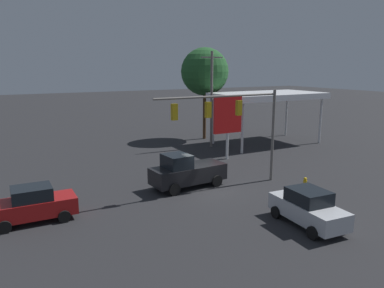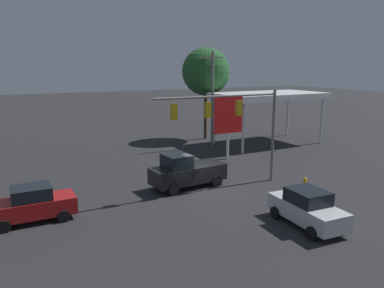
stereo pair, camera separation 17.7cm
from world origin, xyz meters
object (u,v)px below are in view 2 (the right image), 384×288
street_tree (206,72)px  fire_hydrant (305,184)px  traffic_signal_assembly (232,116)px  utility_pole (212,97)px  sedan_far (307,208)px  sedan_waiting (32,204)px  pickup_parked (186,172)px  price_sign (228,116)px

street_tree → fire_hydrant: size_ratio=11.58×
traffic_signal_assembly → fire_hydrant: size_ratio=10.50×
utility_pole → sedan_far: 20.19m
utility_pole → street_tree: 5.12m
sedan_waiting → pickup_parked: bearing=-172.5°
traffic_signal_assembly → sedan_waiting: traffic_signal_assembly is taller
traffic_signal_assembly → fire_hydrant: 6.70m
traffic_signal_assembly → sedan_waiting: (12.54, -0.18, -3.98)m
price_sign → fire_hydrant: price_sign is taller
fire_hydrant → street_tree: bearing=-99.6°
traffic_signal_assembly → sedan_far: (-0.00, 7.10, -3.98)m
fire_hydrant → sedan_far: bearing=46.3°
utility_pole → fire_hydrant: size_ratio=10.90×
traffic_signal_assembly → street_tree: size_ratio=0.91×
utility_pole → sedan_far: utility_pole is taller
traffic_signal_assembly → sedan_waiting: bearing=-0.8°
sedan_waiting → pickup_parked: pickup_parked is taller
traffic_signal_assembly → price_sign: traffic_signal_assembly is taller
sedan_far → pickup_parked: bearing=-158.6°
price_sign → sedan_waiting: size_ratio=1.28×
sedan_waiting → sedan_far: bearing=150.2°
traffic_signal_assembly → price_sign: (-4.20, -6.78, -1.07)m
traffic_signal_assembly → utility_pole: utility_pole is taller
street_tree → sedan_waiting: bearing=38.7°
sedan_far → fire_hydrant: (-4.04, -4.23, -0.51)m
sedan_far → fire_hydrant: sedan_far is taller
utility_pole → pickup_parked: size_ratio=1.80×
price_sign → sedan_waiting: (16.74, 6.60, -2.91)m
price_sign → sedan_far: price_sign is taller
sedan_far → street_tree: (-7.24, -23.14, 6.58)m
price_sign → sedan_far: (4.20, 13.88, -2.91)m
utility_pole → sedan_waiting: utility_pole is taller
pickup_parked → sedan_waiting: bearing=2.7°
price_sign → fire_hydrant: size_ratio=6.42×
sedan_far → fire_hydrant: bearing=140.1°
traffic_signal_assembly → sedan_far: size_ratio=2.05×
price_sign → sedan_far: 14.79m
street_tree → fire_hydrant: bearing=80.4°
price_sign → sedan_far: size_ratio=1.25×
sedan_far → fire_hydrant: size_ratio=5.12×
pickup_parked → street_tree: 18.82m
traffic_signal_assembly → street_tree: bearing=-114.3°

